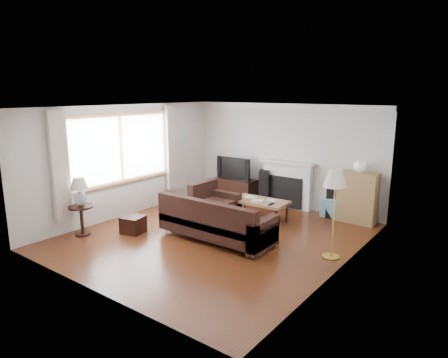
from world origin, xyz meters
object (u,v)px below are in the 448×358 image
Objects in this scene: tv_stand at (236,189)px; bookshelf at (357,197)px; floor_lamp at (333,215)px; coffee_table at (259,210)px; sectional_sofa at (216,220)px; side_table at (82,220)px.

tv_stand is 1.00× the size of bookshelf.
tv_stand is 4.07m from floor_lamp.
bookshelf reaches higher than coffee_table.
bookshelf reaches higher than tv_stand.
floor_lamp is (2.08, 0.52, 0.37)m from sectional_sofa.
bookshelf is 5.73m from side_table.
coffee_table is 2.30m from floor_lamp.
floor_lamp is at bearing -27.02° from coffee_table.
tv_stand is at bearing 77.28° from side_table.
coffee_table is at bearing 87.95° from sectional_sofa.
side_table reaches higher than coffee_table.
side_table is at bearing -102.72° from tv_stand.
tv_stand is 4.08m from side_table.
side_table is (-2.29, -1.38, -0.10)m from sectional_sofa.
tv_stand is 3.18m from bookshelf.
bookshelf is 0.73× the size of floor_lamp.
sectional_sofa is at bearing 31.18° from side_table.
coffee_table is at bearing -145.27° from bookshelf.
sectional_sofa is at bearing -123.80° from bookshelf.
sectional_sofa reaches higher than coffee_table.
coffee_table is at bearing -38.23° from tv_stand.
floor_lamp is (2.03, -0.94, 0.53)m from coffee_table.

